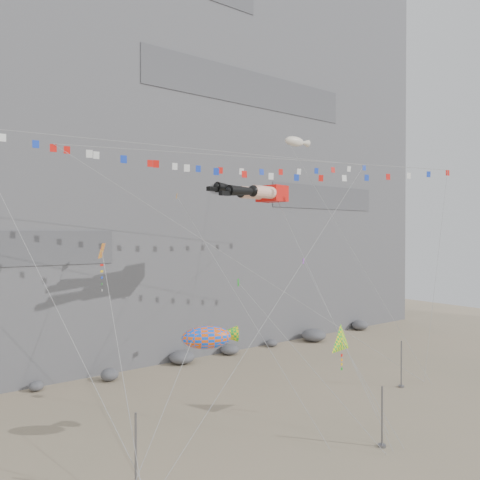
# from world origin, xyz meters

# --- Properties ---
(ground) EXTENTS (120.00, 120.00, 0.00)m
(ground) POSITION_xyz_m (0.00, 0.00, 0.00)
(ground) COLOR gray
(ground) RESTS_ON ground
(cliff) EXTENTS (80.00, 28.00, 50.00)m
(cliff) POSITION_xyz_m (0.00, 32.00, 25.00)
(cliff) COLOR slate
(cliff) RESTS_ON ground
(talus_boulders) EXTENTS (60.00, 3.00, 1.20)m
(talus_boulders) POSITION_xyz_m (0.00, 17.00, 0.60)
(talus_boulders) COLOR slate
(talus_boulders) RESTS_ON ground
(anchor_pole_left) EXTENTS (0.12, 0.12, 4.22)m
(anchor_pole_left) POSITION_xyz_m (-13.82, -2.71, 2.11)
(anchor_pole_left) COLOR slate
(anchor_pole_left) RESTS_ON ground
(anchor_pole_center) EXTENTS (0.12, 0.12, 3.79)m
(anchor_pole_center) POSITION_xyz_m (0.73, -6.77, 1.89)
(anchor_pole_center) COLOR slate
(anchor_pole_center) RESTS_ON ground
(anchor_pole_right) EXTENTS (0.12, 0.12, 4.02)m
(anchor_pole_right) POSITION_xyz_m (11.54, -0.76, 2.01)
(anchor_pole_right) COLOR slate
(anchor_pole_right) RESTS_ON ground
(legs_kite) EXTENTS (8.19, 16.16, 22.52)m
(legs_kite) POSITION_xyz_m (1.42, 6.72, 16.80)
(legs_kite) COLOR red
(legs_kite) RESTS_ON ground
(flag_banner_upper) EXTENTS (35.63, 15.14, 26.76)m
(flag_banner_upper) POSITION_xyz_m (-1.76, 9.08, 20.41)
(flag_banner_upper) COLOR red
(flag_banner_upper) RESTS_ON ground
(flag_banner_lower) EXTENTS (34.51, 10.33, 23.38)m
(flag_banner_lower) POSITION_xyz_m (2.62, 4.42, 19.44)
(flag_banner_lower) COLOR red
(flag_banner_lower) RESTS_ON ground
(harlequin_kite) EXTENTS (1.99, 9.20, 14.66)m
(harlequin_kite) POSITION_xyz_m (-13.25, 3.51, 12.17)
(harlequin_kite) COLOR red
(harlequin_kite) RESTS_ON ground
(fish_windsock) EXTENTS (8.93, 4.66, 10.15)m
(fish_windsock) POSITION_xyz_m (-8.28, -0.66, 6.92)
(fish_windsock) COLOR #F1520C
(fish_windsock) RESTS_ON ground
(delta_kite) EXTENTS (2.61, 5.92, 7.92)m
(delta_kite) POSITION_xyz_m (1.99, -2.44, 5.55)
(delta_kite) COLOR yellow
(delta_kite) RESTS_ON ground
(blimp_windsock) EXTENTS (5.64, 14.31, 26.94)m
(blimp_windsock) POSITION_xyz_m (10.54, 11.54, 22.93)
(blimp_windsock) COLOR #F1E1C6
(blimp_windsock) RESTS_ON ground
(small_kite_a) EXTENTS (2.83, 15.74, 22.40)m
(small_kite_a) POSITION_xyz_m (-4.50, 9.39, 15.96)
(small_kite_a) COLOR orange
(small_kite_a) RESTS_ON ground
(small_kite_b) EXTENTS (3.88, 11.94, 15.99)m
(small_kite_b) POSITION_xyz_m (5.70, 5.09, 10.58)
(small_kite_b) COLOR purple
(small_kite_b) RESTS_ON ground
(small_kite_c) EXTENTS (4.16, 10.89, 14.48)m
(small_kite_c) POSITION_xyz_m (-3.47, 2.39, 9.59)
(small_kite_c) COLOR #16941A
(small_kite_c) RESTS_ON ground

